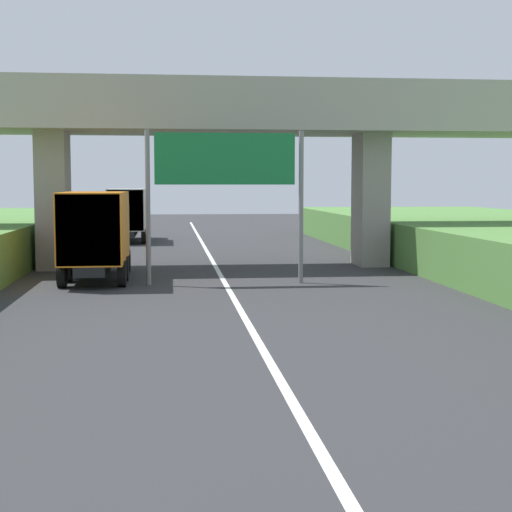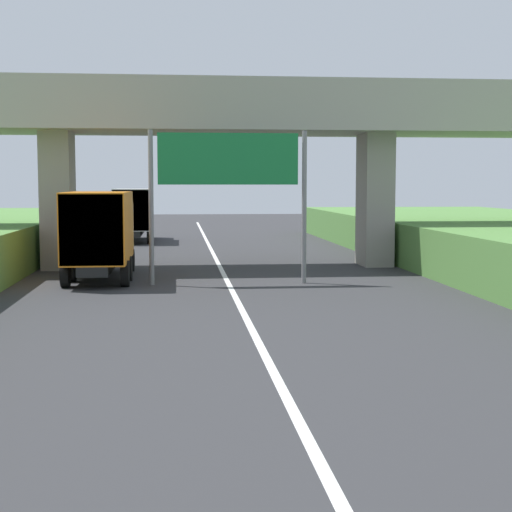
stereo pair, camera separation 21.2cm
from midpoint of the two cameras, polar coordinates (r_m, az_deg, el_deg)
The scene contains 5 objects.
lane_centre_stripe at distance 28.19m, azimuth -1.64°, elevation -2.34°, with size 0.20×98.92×0.01m, color white.
overpass_bridge at distance 35.38m, azimuth -2.51°, elevation 9.33°, with size 40.00×4.80×8.21m.
overhead_highway_sign at distance 29.12m, azimuth -1.82°, elevation 6.28°, with size 5.88×0.18×5.71m.
truck_orange at distance 31.13m, azimuth -11.04°, elevation 1.85°, with size 2.44×7.30×3.44m.
truck_blue at distance 51.86m, azimuth -8.77°, elevation 3.20°, with size 2.44×7.30×3.44m.
Camera 2 is at (-1.85, 1.58, 3.72)m, focal length 54.93 mm.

